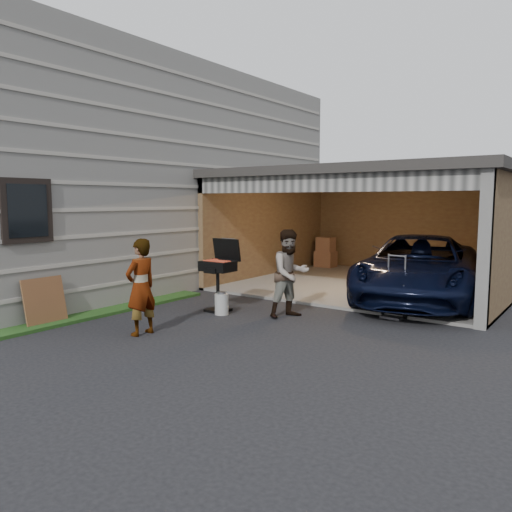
# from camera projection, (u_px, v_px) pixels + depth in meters

# --- Properties ---
(ground) EXTENTS (80.00, 80.00, 0.00)m
(ground) POSITION_uv_depth(u_px,v_px,m) (166.00, 339.00, 7.88)
(ground) COLOR black
(ground) RESTS_ON ground
(house) EXTENTS (7.00, 11.00, 5.50)m
(house) POSITION_uv_depth(u_px,v_px,m) (119.00, 180.00, 14.29)
(house) COLOR #474744
(house) RESTS_ON ground
(groundcover_strip) EXTENTS (0.50, 8.00, 0.06)m
(groundcover_strip) POSITION_uv_depth(u_px,v_px,m) (29.00, 329.00, 8.38)
(groundcover_strip) COLOR #193814
(groundcover_strip) RESTS_ON ground
(garage) EXTENTS (6.80, 6.30, 2.90)m
(garage) POSITION_uv_depth(u_px,v_px,m) (381.00, 212.00, 12.70)
(garage) COLOR #605E59
(garage) RESTS_ON ground
(minivan) EXTENTS (3.22, 5.28, 1.37)m
(minivan) POSITION_uv_depth(u_px,v_px,m) (419.00, 270.00, 10.66)
(minivan) COLOR black
(minivan) RESTS_ON ground
(woman) EXTENTS (0.39, 0.58, 1.57)m
(woman) POSITION_uv_depth(u_px,v_px,m) (141.00, 287.00, 8.04)
(woman) COLOR #A2AFCC
(woman) RESTS_ON ground
(man) EXTENTS (0.90, 0.99, 1.64)m
(man) POSITION_uv_depth(u_px,v_px,m) (290.00, 274.00, 9.26)
(man) COLOR #3E2718
(man) RESTS_ON ground
(bbq_grill) EXTENTS (0.64, 0.56, 1.42)m
(bbq_grill) POSITION_uv_depth(u_px,v_px,m) (219.00, 269.00, 9.75)
(bbq_grill) COLOR black
(bbq_grill) RESTS_ON ground
(propane_tank) EXTENTS (0.27, 0.27, 0.40)m
(propane_tank) POSITION_uv_depth(u_px,v_px,m) (222.00, 304.00, 9.53)
(propane_tank) COLOR #B5B5B1
(propane_tank) RESTS_ON ground
(plywood_panel) EXTENTS (0.21, 0.76, 0.84)m
(plywood_panel) POSITION_uv_depth(u_px,v_px,m) (45.00, 302.00, 8.69)
(plywood_panel) COLOR brown
(plywood_panel) RESTS_ON ground
(hand_truck) EXTENTS (0.50, 0.39, 1.18)m
(hand_truck) POSITION_uv_depth(u_px,v_px,m) (394.00, 306.00, 9.26)
(hand_truck) COLOR gray
(hand_truck) RESTS_ON ground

